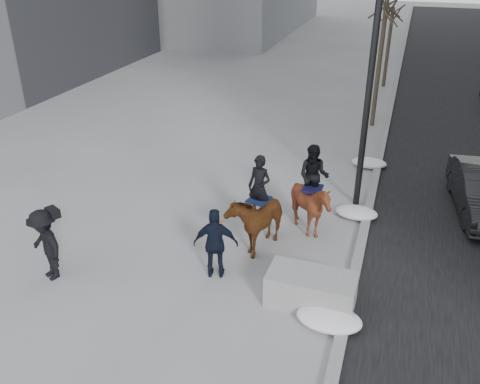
% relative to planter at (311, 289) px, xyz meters
% --- Properties ---
extents(ground, '(120.00, 120.00, 0.00)m').
position_rel_planter_xyz_m(ground, '(-2.20, 0.61, -0.38)').
color(ground, gray).
rests_on(ground, ground).
extents(curb, '(0.25, 90.00, 0.12)m').
position_rel_planter_xyz_m(curb, '(0.80, 10.61, -0.32)').
color(curb, gray).
rests_on(curb, ground).
extents(planter, '(1.89, 0.97, 0.75)m').
position_rel_planter_xyz_m(planter, '(0.00, 0.00, 0.00)').
color(planter, '#97979A').
rests_on(planter, ground).
extents(tree_near, '(1.20, 1.20, 5.75)m').
position_rel_planter_xyz_m(tree_near, '(0.20, 12.35, 2.50)').
color(tree_near, '#352A1F').
rests_on(tree_near, ground).
extents(tree_far, '(1.20, 1.20, 4.46)m').
position_rel_planter_xyz_m(tree_far, '(0.20, 18.92, 1.85)').
color(tree_far, '#3B3123').
rests_on(tree_far, ground).
extents(mounted_left, '(1.27, 2.02, 2.41)m').
position_rel_planter_xyz_m(mounted_left, '(-1.78, 1.92, 0.52)').
color(mounted_left, '#531E10').
rests_on(mounted_left, ground).
extents(mounted_right, '(1.33, 1.49, 2.46)m').
position_rel_planter_xyz_m(mounted_right, '(-0.61, 2.92, 0.61)').
color(mounted_right, '#4C1A0F').
rests_on(mounted_right, ground).
extents(feeder, '(1.10, 0.98, 1.75)m').
position_rel_planter_xyz_m(feeder, '(-2.30, 0.33, 0.50)').
color(feeder, black).
rests_on(feeder, ground).
extents(camera_crew, '(1.31, 1.10, 1.75)m').
position_rel_planter_xyz_m(camera_crew, '(-5.94, -0.94, 0.51)').
color(camera_crew, black).
rests_on(camera_crew, ground).
extents(lamppost, '(0.25, 1.66, 9.09)m').
position_rel_planter_xyz_m(lamppost, '(0.40, 4.86, 4.62)').
color(lamppost, black).
rests_on(lamppost, ground).
extents(snow_piles, '(1.35, 9.24, 0.34)m').
position_rel_planter_xyz_m(snow_piles, '(0.50, 3.25, -0.22)').
color(snow_piles, silver).
rests_on(snow_piles, ground).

